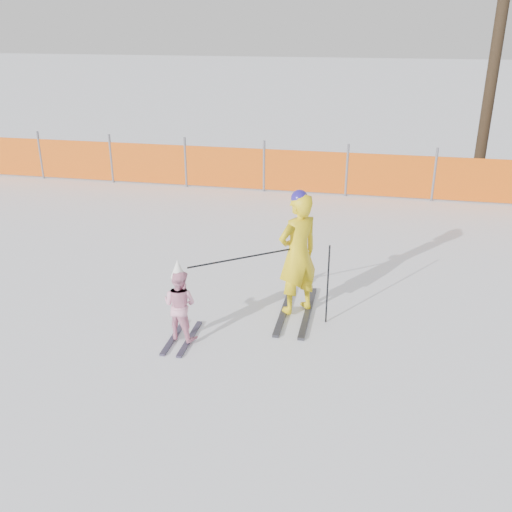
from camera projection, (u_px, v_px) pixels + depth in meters
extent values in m
plane|color=white|center=(248.00, 339.00, 7.59)|extent=(120.00, 120.00, 0.00)
cube|color=black|center=(284.00, 310.00, 8.31)|extent=(0.09, 1.55, 0.04)
cube|color=black|center=(308.00, 312.00, 8.25)|extent=(0.09, 1.55, 0.04)
imported|color=yellow|center=(298.00, 254.00, 7.93)|extent=(0.75, 0.75, 1.76)
sphere|color=navy|center=(299.00, 198.00, 7.62)|extent=(0.23, 0.23, 0.23)
cube|color=black|center=(174.00, 337.00, 7.62)|extent=(0.09, 0.92, 0.03)
cube|color=black|center=(190.00, 339.00, 7.57)|extent=(0.09, 0.92, 0.03)
imported|color=#F6A1C1|center=(180.00, 305.00, 7.40)|extent=(0.54, 0.47, 0.97)
cone|color=white|center=(178.00, 268.00, 7.20)|extent=(0.19, 0.19, 0.24)
cylinder|color=black|center=(328.00, 285.00, 7.80)|extent=(0.02, 0.02, 1.16)
cylinder|color=black|center=(241.00, 258.00, 7.56)|extent=(1.20, 0.92, 0.02)
cylinder|color=#595960|center=(41.00, 155.00, 15.00)|extent=(0.06, 0.06, 1.25)
cylinder|color=#595960|center=(111.00, 159.00, 14.62)|extent=(0.06, 0.06, 1.25)
cylinder|color=#595960|center=(186.00, 162.00, 14.24)|extent=(0.06, 0.06, 1.25)
cylinder|color=#595960|center=(264.00, 166.00, 13.87)|extent=(0.06, 0.06, 1.25)
cylinder|color=#595960|center=(347.00, 170.00, 13.49)|extent=(0.06, 0.06, 1.25)
cylinder|color=#595960|center=(434.00, 175.00, 13.11)|extent=(0.06, 0.06, 1.25)
cube|color=#D9530B|center=(252.00, 169.00, 13.95)|extent=(15.37, 0.03, 1.00)
cylinder|color=black|center=(496.00, 50.00, 14.07)|extent=(0.29, 0.29, 6.44)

